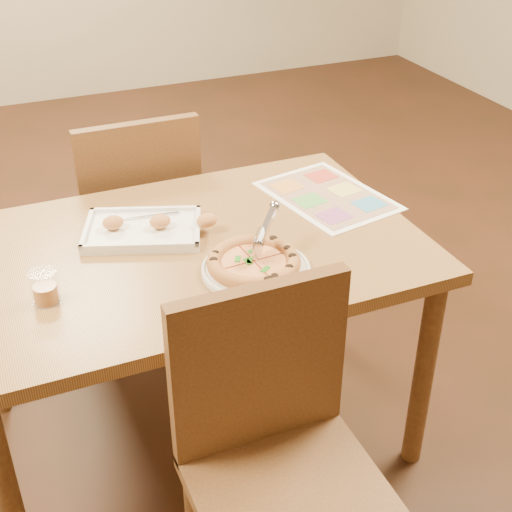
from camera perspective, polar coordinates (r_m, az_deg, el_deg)
name	(u,v)px	position (r m, az deg, el deg)	size (l,w,h in m)	color
room	(174,14)	(1.76, -6.57, 18.71)	(7.00, 7.00, 7.00)	#34180E
dining_table	(189,271)	(2.04, -5.36, -1.20)	(1.30, 0.85, 0.72)	#9C6E3E
chair_near	(275,431)	(1.65, 1.52, -13.79)	(0.42, 0.42, 0.47)	brown
chair_far	(137,203)	(2.58, -9.48, 4.23)	(0.42, 0.42, 0.47)	brown
plate	(256,270)	(1.87, 0.00, -1.10)	(0.29, 0.29, 0.02)	white
pizza	(254,262)	(1.86, -0.18, -0.50)	(0.25, 0.25, 0.04)	#C37D42
pizza_cutter	(264,231)	(1.88, 0.66, 1.99)	(0.13, 0.13, 0.10)	silver
appetizer_tray	(146,229)	(2.06, -8.76, 2.12)	(0.40, 0.32, 0.06)	white
glass_tumbler	(45,289)	(1.82, -16.55, -2.53)	(0.07, 0.07, 0.09)	#89440A
menu	(327,196)	(2.27, 5.72, 4.83)	(0.30, 0.42, 0.01)	white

